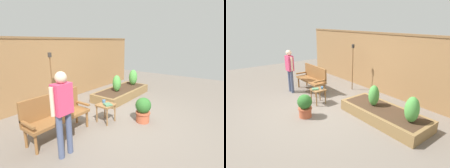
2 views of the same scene
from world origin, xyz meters
TOP-DOWN VIEW (x-y plane):
  - ground_plane at (0.00, 0.00)m, footprint 14.00×14.00m
  - fence_back at (0.00, 2.60)m, footprint 8.40×0.14m
  - garden_bench at (-1.50, 0.70)m, footprint 1.44×0.48m
  - side_table at (-0.35, 0.22)m, footprint 0.40×0.40m
  - cup_on_table at (-0.28, 0.33)m, footprint 0.12×0.08m
  - book_on_table at (-0.37, 0.14)m, footprint 0.24×0.25m
  - potted_boxwood at (0.21, -0.55)m, footprint 0.40×0.40m
  - raised_planter_bed at (1.63, 1.03)m, footprint 2.40×1.00m
  - shrub_near_bench at (1.27, 1.01)m, footprint 0.29×0.29m
  - shrub_far_corner at (2.43, 1.01)m, footprint 0.33×0.33m
  - tiki_torch at (-0.68, 1.95)m, footprint 0.10×0.10m
  - person_by_bench at (-1.85, -0.02)m, footprint 0.47×0.20m

SIDE VIEW (x-z plane):
  - ground_plane at x=0.00m, z-range 0.00..0.00m
  - raised_planter_bed at x=1.63m, z-range 0.00..0.30m
  - potted_boxwood at x=0.21m, z-range 0.02..0.67m
  - side_table at x=-0.35m, z-range 0.16..0.64m
  - book_on_table at x=-0.37m, z-range 0.48..0.52m
  - cup_on_table at x=-0.28m, z-range 0.48..0.56m
  - garden_bench at x=-1.50m, z-range 0.07..1.01m
  - shrub_near_bench at x=1.27m, z-range 0.30..0.88m
  - shrub_far_corner at x=2.43m, z-range 0.30..0.92m
  - person_by_bench at x=-1.85m, z-range 0.15..1.71m
  - fence_back at x=0.00m, z-range 0.01..2.17m
  - tiki_torch at x=-0.68m, z-range 0.32..2.04m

